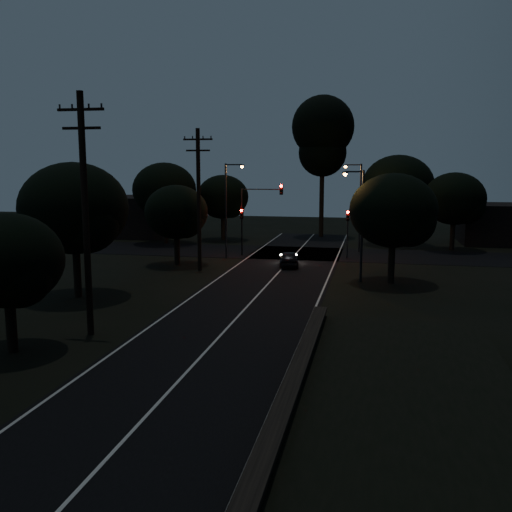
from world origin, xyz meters
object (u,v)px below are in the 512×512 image
at_px(streetlight_b, 358,201).
at_px(signal_left, 242,223).
at_px(utility_pole_far, 199,197).
at_px(utility_pole_mid, 85,211).
at_px(signal_mast, 261,206).
at_px(streetlight_a, 228,204).
at_px(signal_right, 348,225).
at_px(tall_pine, 323,135).
at_px(streetlight_c, 360,218).
at_px(car, 289,259).

bearing_deg(streetlight_b, signal_left, -157.95).
bearing_deg(utility_pole_far, utility_pole_mid, -90.00).
relative_size(signal_mast, streetlight_a, 0.78).
height_order(signal_mast, streetlight_b, streetlight_b).
bearing_deg(streetlight_a, signal_mast, 39.77).
distance_m(utility_pole_mid, streetlight_b, 31.15).
bearing_deg(signal_right, tall_pine, 103.49).
height_order(utility_pole_far, streetlight_a, utility_pole_far).
bearing_deg(utility_pole_far, signal_left, 80.06).
height_order(utility_pole_mid, signal_right, utility_pole_mid).
relative_size(signal_left, streetlight_a, 0.51).
relative_size(signal_right, streetlight_c, 0.55).
relative_size(signal_right, car, 1.13).
bearing_deg(utility_pole_mid, signal_mast, 82.96).
relative_size(streetlight_b, car, 2.21).
bearing_deg(streetlight_a, signal_left, 70.41).
height_order(utility_pole_far, signal_mast, utility_pole_far).
bearing_deg(tall_pine, signal_left, -110.46).
distance_m(utility_pole_mid, streetlight_a, 23.04).
relative_size(signal_right, signal_mast, 0.66).
height_order(utility_pole_mid, signal_mast, utility_pole_mid).
height_order(streetlight_b, streetlight_c, streetlight_b).
bearing_deg(utility_pole_far, streetlight_b, 46.70).
height_order(utility_pole_far, streetlight_b, utility_pole_far).
bearing_deg(signal_right, car, -130.18).
xyz_separation_m(signal_mast, streetlight_b, (8.22, 4.01, 0.30)).
distance_m(signal_right, signal_mast, 7.66).
xyz_separation_m(streetlight_a, car, (5.66, -3.05, -4.02)).
bearing_deg(utility_pole_mid, streetlight_c, 51.74).
bearing_deg(car, streetlight_a, -37.59).
height_order(streetlight_a, streetlight_c, streetlight_a).
height_order(signal_right, car, signal_right).
bearing_deg(signal_left, tall_pine, 69.54).
height_order(signal_mast, car, signal_mast).
xyz_separation_m(utility_pole_mid, signal_right, (10.60, 24.99, -2.90)).
relative_size(signal_mast, car, 1.73).
xyz_separation_m(utility_pole_far, streetlight_a, (0.69, 6.00, -0.85)).
xyz_separation_m(utility_pole_mid, streetlight_a, (0.69, 23.00, -1.10)).
relative_size(utility_pole_far, signal_right, 2.56).
distance_m(streetlight_a, streetlight_c, 13.72).
relative_size(tall_pine, streetlight_a, 1.93).
distance_m(streetlight_a, car, 7.58).
distance_m(utility_pole_mid, car, 21.56).
relative_size(tall_pine, signal_left, 3.77).
relative_size(signal_left, streetlight_b, 0.51).
bearing_deg(signal_left, streetlight_b, 22.05).
distance_m(utility_pole_mid, utility_pole_far, 17.00).
height_order(signal_right, streetlight_c, streetlight_c).
distance_m(signal_mast, streetlight_a, 3.13).
xyz_separation_m(utility_pole_far, car, (6.35, 2.95, -4.87)).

